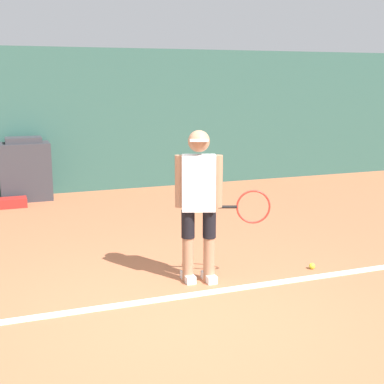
{
  "coord_description": "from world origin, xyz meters",
  "views": [
    {
      "loc": [
        -1.43,
        -4.16,
        2.08
      ],
      "look_at": [
        0.46,
        1.0,
        0.92
      ],
      "focal_mm": 50.0,
      "sensor_mm": 36.0,
      "label": 1
    }
  ],
  "objects_px": {
    "covered_chair": "(25,170)",
    "tennis_ball": "(312,266)",
    "equipment_bag": "(6,203)",
    "tennis_player": "(200,200)"
  },
  "relations": [
    {
      "from": "covered_chair",
      "to": "equipment_bag",
      "type": "xyz_separation_m",
      "value": [
        -0.37,
        -0.53,
        -0.45
      ]
    },
    {
      "from": "tennis_ball",
      "to": "equipment_bag",
      "type": "distance_m",
      "value": 5.31
    },
    {
      "from": "tennis_player",
      "to": "equipment_bag",
      "type": "distance_m",
      "value": 4.64
    },
    {
      "from": "tennis_ball",
      "to": "equipment_bag",
      "type": "xyz_separation_m",
      "value": [
        -3.16,
        4.27,
        0.04
      ]
    },
    {
      "from": "tennis_player",
      "to": "covered_chair",
      "type": "relative_size",
      "value": 1.44
    },
    {
      "from": "tennis_player",
      "to": "tennis_ball",
      "type": "distance_m",
      "value": 1.56
    },
    {
      "from": "covered_chair",
      "to": "tennis_ball",
      "type": "bearing_deg",
      "value": -59.83
    },
    {
      "from": "covered_chair",
      "to": "equipment_bag",
      "type": "relative_size",
      "value": 1.64
    },
    {
      "from": "tennis_player",
      "to": "equipment_bag",
      "type": "height_order",
      "value": "tennis_player"
    },
    {
      "from": "tennis_player",
      "to": "covered_chair",
      "type": "distance_m",
      "value": 4.95
    }
  ]
}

